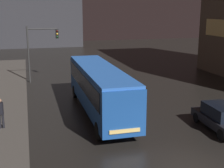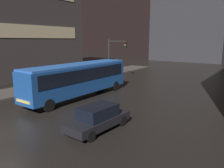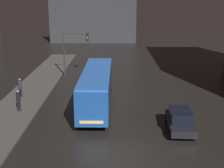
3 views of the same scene
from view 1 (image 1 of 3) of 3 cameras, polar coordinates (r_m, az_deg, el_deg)
name	(u,v)px [view 1 (image 1 of 3)]	position (r m, az deg, el deg)	size (l,w,h in m)	color
bus_near	(99,85)	(21.30, -2.32, -0.23)	(2.50, 11.78, 3.22)	#194793
car_taxi	(221,117)	(19.75, 19.30, -5.78)	(2.01, 4.41, 1.52)	black
pedestrian_near	(1,111)	(19.52, -19.70, -4.68)	(0.48, 0.48, 1.81)	black
traffic_light_main	(40,44)	(31.29, -13.11, 7.09)	(3.05, 0.35, 5.51)	#2D2D2D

